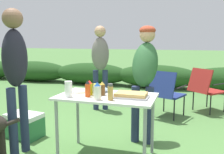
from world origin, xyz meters
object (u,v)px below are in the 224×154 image
Objects in this scene: standing_person_in_navy_coat at (15,67)px; camp_chair_near_hedge at (206,88)px; relish_jar at (96,90)px; beer_bottle at (102,89)px; folding_table at (106,102)px; standing_person_in_gray_fleece at (145,69)px; plate_stack at (78,91)px; standing_person_in_red_jacket at (100,59)px; paper_cup_stack at (68,89)px; food_tray at (131,95)px; hot_sauce_bottle at (88,89)px; mustard_bottle at (90,88)px; cooler_box at (24,125)px; camp_chair_green_behind_table at (166,91)px; mayo_bottle at (97,91)px; mixing_bowl at (99,89)px; spice_jar at (110,92)px.

standing_person_in_navy_coat is 2.06× the size of camp_chair_near_hedge.
beer_bottle is at bearing 61.15° from relish_jar.
relish_jar is at bearing -75.62° from camp_chair_near_hedge.
standing_person_in_gray_fleece reaches higher than folding_table.
beer_bottle reaches higher than plate_stack.
beer_bottle is 0.10× the size of standing_person_in_red_jacket.
standing_person_in_navy_coat reaches higher than paper_cup_stack.
food_tray is 0.48m from hot_sauce_bottle.
cooler_box is (-1.11, 0.26, -0.65)m from mustard_bottle.
relish_jar is at bearing -86.68° from camp_chair_green_behind_table.
relish_jar is at bearing -92.71° from standing_person_in_red_jacket.
standing_person_in_navy_coat is (-0.66, -0.02, 0.23)m from paper_cup_stack.
standing_person_in_red_jacket is 2.06m from camp_chair_near_hedge.
paper_cup_stack is (-0.66, -0.18, 0.06)m from food_tray.
hot_sauce_bottle is at bearing 147.55° from mayo_bottle.
mayo_bottle is at bearing -81.70° from standing_person_in_navy_coat.
standing_person_in_red_jacket reaches higher than camp_chair_green_behind_table.
mixing_bowl is 0.71m from standing_person_in_gray_fleece.
plate_stack is 2.74m from camp_chair_near_hedge.
beer_bottle is at bearing -57.99° from mixing_bowl.
camp_chair_near_hedge is 1.61× the size of cooler_box.
food_tray is at bearing 12.82° from hot_sauce_bottle.
camp_chair_green_behind_table is at bearing -27.85° from standing_person_in_red_jacket.
folding_table is 1.32× the size of camp_chair_green_behind_table.
mixing_bowl is at bearing 122.01° from beer_bottle.
standing_person_in_red_jacket is 1.38m from camp_chair_green_behind_table.
standing_person_in_gray_fleece is at bearing 76.41° from spice_jar.
standing_person_in_gray_fleece is (0.37, 0.66, 0.16)m from beer_bottle.
standing_person_in_gray_fleece is 1.61m from standing_person_in_navy_coat.
beer_bottle is 2.64m from camp_chair_near_hedge.
relish_jar is 0.85m from standing_person_in_gray_fleece.
paper_cup_stack is 0.21× the size of camp_chair_near_hedge.
beer_bottle reaches higher than relish_jar.
hot_sauce_bottle reaches higher than mustard_bottle.
beer_bottle is at bearing -90.87° from standing_person_in_red_jacket.
mayo_bottle is 0.23× the size of camp_chair_near_hedge.
mustard_bottle is 0.87m from standing_person_in_gray_fleece.
mixing_bowl is 0.26× the size of camp_chair_near_hedge.
standing_person_in_navy_coat is (-0.27, -2.09, 0.07)m from standing_person_in_red_jacket.
mixing_bowl is 1.25× the size of spice_jar.
camp_chair_green_behind_table is at bearing 78.13° from spice_jar.
standing_person_in_red_jacket is 1.95× the size of camp_chair_near_hedge.
cooler_box is at bearing 155.10° from paper_cup_stack.
mustard_bottle is (-0.48, -0.02, 0.06)m from food_tray.
food_tray is 2.04× the size of hot_sauce_bottle.
spice_jar reaches higher than camp_chair_near_hedge.
camp_chair_green_behind_table is (0.66, 1.58, -0.30)m from mixing_bowl.
standing_person_in_gray_fleece reaches higher than camp_chair_green_behind_table.
beer_bottle is at bearing -3.13° from cooler_box.
mayo_bottle reaches higher than camp_chair_near_hedge.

